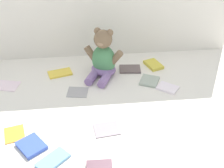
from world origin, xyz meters
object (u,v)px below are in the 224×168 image
book_case_2 (60,73)px  book_case_8 (5,85)px  book_case_0 (130,69)px  book_case_7 (14,134)px  book_case_1 (53,160)px  book_case_3 (168,88)px  book_case_4 (153,65)px  book_case_5 (31,146)px  book_case_11 (149,81)px  teddy_bear (103,59)px  book_case_9 (78,92)px  book_case_6 (107,129)px

book_case_2 → book_case_8: 0.29m
book_case_0 → book_case_7: (-0.57, -0.46, -0.00)m
book_case_2 → book_case_8: size_ratio=0.91×
book_case_1 → book_case_3: 0.70m
book_case_0 → book_case_1: 0.74m
book_case_4 → book_case_5: 0.85m
book_case_2 → book_case_3: bearing=55.2°
book_case_7 → book_case_8: 0.39m
book_case_2 → book_case_5: (-0.09, -0.54, 0.00)m
book_case_2 → book_case_11: bearing=60.0°
teddy_bear → book_case_9: teddy_bear is taller
book_case_2 → book_case_6: size_ratio=1.17×
book_case_6 → book_case_9: (-0.12, 0.29, -0.00)m
book_case_4 → book_case_5: (-0.63, -0.57, -0.00)m
book_case_0 → book_case_1: (-0.39, -0.63, 0.00)m
book_case_5 → book_case_8: bearing=-103.9°
book_case_7 → book_case_11: bearing=-166.7°
book_case_11 → book_case_5: bearing=60.6°
book_case_2 → book_case_3: same height
book_case_2 → book_case_3: (0.56, -0.20, 0.00)m
book_case_2 → book_case_6: book_case_2 is taller
book_case_7 → book_case_6: bearing=164.6°
teddy_bear → book_case_4: bearing=36.2°
book_case_0 → book_case_3: 0.26m
book_case_0 → book_case_9: size_ratio=1.16×
book_case_5 → book_case_6: book_case_5 is taller
book_case_7 → book_case_9: bearing=-148.1°
book_case_2 → book_case_11: size_ratio=1.25×
teddy_bear → book_case_1: teddy_bear is taller
teddy_bear → book_case_2: size_ratio=2.10×
book_case_8 → book_case_11: bearing=101.3°
book_case_0 → book_case_7: size_ratio=1.19×
book_case_1 → book_case_6: (0.22, 0.15, -0.00)m
book_case_1 → book_case_11: bearing=93.6°
book_case_1 → book_case_0: bearing=105.4°
book_case_1 → book_case_5: bearing=-175.5°
book_case_8 → book_case_9: size_ratio=1.37×
book_case_3 → book_case_7: book_case_3 is taller
teddy_bear → book_case_5: size_ratio=2.49×
book_case_7 → book_case_8: size_ratio=0.71×
teddy_bear → book_case_5: 0.62m
book_case_0 → book_case_3: bearing=-136.0°
book_case_6 → book_case_8: same height
book_case_3 → book_case_9: book_case_3 is taller
teddy_bear → book_case_0: size_ratio=2.27×
teddy_bear → book_case_6: 0.45m
book_case_6 → book_case_2: bearing=17.6°
book_case_5 → book_case_9: size_ratio=1.06×
book_case_4 → book_case_11: size_ratio=1.10×
book_case_2 → book_case_7: (-0.17, -0.46, -0.00)m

